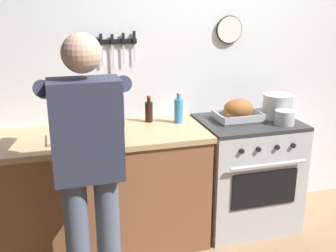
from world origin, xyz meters
TOP-DOWN VIEW (x-y plane):
  - wall_back at (-0.00, 1.35)m, footprint 6.00×0.13m
  - counter_block at (-1.20, 0.99)m, footprint 2.03×0.65m
  - stove at (0.22, 0.99)m, footprint 0.76×0.67m
  - person_cook at (-1.09, 0.37)m, footprint 0.51×0.63m
  - roasting_pan at (0.14, 1.02)m, footprint 0.35×0.26m
  - stock_pot at (0.47, 0.99)m, footprint 0.24×0.24m
  - saucepan at (0.43, 0.82)m, footprint 0.15×0.15m
  - cutting_board at (-1.13, 0.92)m, footprint 0.36×0.24m
  - bottle_wine_red at (-0.79, 1.12)m, footprint 0.08×0.08m
  - bottle_hot_sauce at (-1.15, 1.03)m, footprint 0.05×0.05m
  - bottle_soy_sauce at (-0.55, 1.17)m, footprint 0.06×0.06m
  - bottle_dish_soap at (-0.33, 1.09)m, footprint 0.07×0.07m
  - bottle_olive_oil at (-0.84, 1.19)m, footprint 0.07×0.07m

SIDE VIEW (x-z plane):
  - stove at x=0.22m, z-range 0.00..0.90m
  - counter_block at x=-1.20m, z-range 0.00..0.90m
  - cutting_board at x=-1.13m, z-range 0.90..0.92m
  - person_cook at x=-1.09m, z-range 0.12..1.78m
  - saucepan at x=0.43m, z-range 0.90..1.01m
  - bottle_hot_sauce at x=-1.15m, z-range 0.88..1.07m
  - roasting_pan at x=0.14m, z-range 0.89..1.07m
  - bottle_soy_sauce at x=-0.55m, z-range 0.88..1.09m
  - stock_pot at x=0.47m, z-range 0.90..1.09m
  - bottle_dish_soap at x=-0.33m, z-range 0.88..1.12m
  - bottle_olive_oil at x=-0.84m, z-range 0.88..1.16m
  - bottle_wine_red at x=-0.79m, z-range 0.88..1.18m
  - wall_back at x=0.00m, z-range 0.00..2.60m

